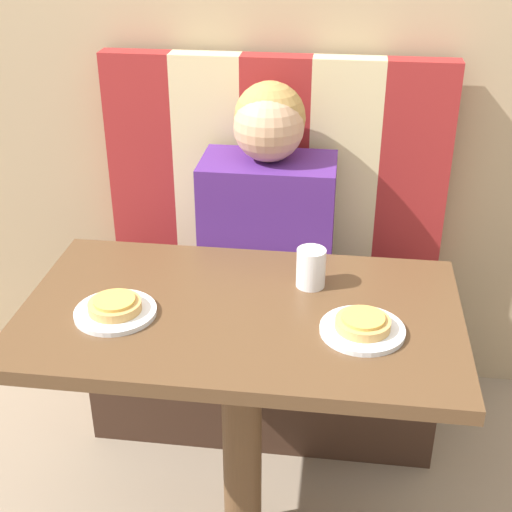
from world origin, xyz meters
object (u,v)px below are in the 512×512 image
(plate_left, at_px, (116,312))
(pizza_right, at_px, (363,323))
(plate_right, at_px, (362,330))
(pizza_left, at_px, (115,305))
(drinking_cup, at_px, (311,268))
(person, at_px, (268,198))

(plate_left, relative_size, pizza_right, 1.55)
(plate_left, bearing_deg, plate_right, 0.00)
(plate_left, bearing_deg, pizza_left, -90.00)
(pizza_right, distance_m, drinking_cup, 0.23)
(pizza_right, relative_size, drinking_cup, 1.24)
(plate_left, distance_m, pizza_left, 0.02)
(drinking_cup, bearing_deg, pizza_left, -156.36)
(person, distance_m, plate_left, 0.67)
(plate_left, relative_size, pizza_left, 1.55)
(plate_left, height_order, pizza_right, pizza_right)
(pizza_right, height_order, drinking_cup, drinking_cup)
(pizza_left, xyz_separation_m, drinking_cup, (0.43, 0.19, 0.02))
(person, relative_size, pizza_left, 5.43)
(plate_right, bearing_deg, pizza_left, -180.00)
(plate_right, bearing_deg, pizza_right, -90.00)
(pizza_right, bearing_deg, plate_left, 180.00)
(person, distance_m, drinking_cup, 0.45)
(pizza_left, relative_size, pizza_right, 1.00)
(plate_right, relative_size, drinking_cup, 1.92)
(pizza_right, bearing_deg, person, 114.37)
(drinking_cup, bearing_deg, pizza_right, -56.37)
(plate_left, xyz_separation_m, pizza_left, (0.00, -0.00, 0.02))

